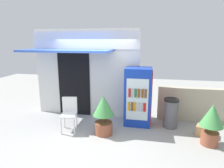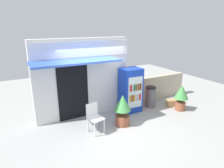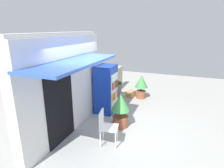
{
  "view_description": "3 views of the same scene",
  "coord_description": "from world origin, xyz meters",
  "px_view_note": "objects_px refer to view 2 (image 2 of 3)",
  "views": [
    {
      "loc": [
        1.68,
        -4.59,
        2.5
      ],
      "look_at": [
        0.7,
        0.44,
        1.32
      ],
      "focal_mm": 31.2,
      "sensor_mm": 36.0,
      "label": 1
    },
    {
      "loc": [
        -2.5,
        -4.86,
        3.24
      ],
      "look_at": [
        0.4,
        0.61,
        1.33
      ],
      "focal_mm": 30.72,
      "sensor_mm": 36.0,
      "label": 2
    },
    {
      "loc": [
        -4.4,
        -1.51,
        2.92
      ],
      "look_at": [
        0.65,
        0.43,
        1.3
      ],
      "focal_mm": 29.99,
      "sensor_mm": 36.0,
      "label": 3
    }
  ],
  "objects_px": {
    "potted_plant_near_shop": "(123,108)",
    "potted_plant_curbside": "(181,95)",
    "trash_bin": "(150,97)",
    "cardboard_box": "(171,103)",
    "drink_cooler": "(131,90)",
    "plastic_chair": "(94,116)"
  },
  "relations": [
    {
      "from": "cardboard_box",
      "to": "potted_plant_near_shop",
      "type": "bearing_deg",
      "value": -171.36
    },
    {
      "from": "potted_plant_curbside",
      "to": "cardboard_box",
      "type": "bearing_deg",
      "value": 91.95
    },
    {
      "from": "cardboard_box",
      "to": "drink_cooler",
      "type": "bearing_deg",
      "value": 166.59
    },
    {
      "from": "potted_plant_curbside",
      "to": "trash_bin",
      "type": "relative_size",
      "value": 1.2
    },
    {
      "from": "drink_cooler",
      "to": "potted_plant_near_shop",
      "type": "distance_m",
      "value": 1.21
    },
    {
      "from": "potted_plant_curbside",
      "to": "trash_bin",
      "type": "xyz_separation_m",
      "value": [
        -0.84,
        0.82,
        -0.18
      ]
    },
    {
      "from": "drink_cooler",
      "to": "potted_plant_curbside",
      "type": "bearing_deg",
      "value": -26.07
    },
    {
      "from": "drink_cooler",
      "to": "potted_plant_curbside",
      "type": "relative_size",
      "value": 1.67
    },
    {
      "from": "potted_plant_near_shop",
      "to": "trash_bin",
      "type": "relative_size",
      "value": 1.25
    },
    {
      "from": "potted_plant_curbside",
      "to": "drink_cooler",
      "type": "bearing_deg",
      "value": 153.93
    },
    {
      "from": "trash_bin",
      "to": "cardboard_box",
      "type": "height_order",
      "value": "trash_bin"
    },
    {
      "from": "cardboard_box",
      "to": "trash_bin",
      "type": "bearing_deg",
      "value": 155.81
    },
    {
      "from": "plastic_chair",
      "to": "potted_plant_near_shop",
      "type": "distance_m",
      "value": 1.0
    },
    {
      "from": "potted_plant_near_shop",
      "to": "potted_plant_curbside",
      "type": "relative_size",
      "value": 1.04
    },
    {
      "from": "plastic_chair",
      "to": "potted_plant_curbside",
      "type": "xyz_separation_m",
      "value": [
        3.63,
        -0.11,
        0.07
      ]
    },
    {
      "from": "plastic_chair",
      "to": "cardboard_box",
      "type": "bearing_deg",
      "value": 5.35
    },
    {
      "from": "drink_cooler",
      "to": "potted_plant_near_shop",
      "type": "bearing_deg",
      "value": -136.13
    },
    {
      "from": "drink_cooler",
      "to": "cardboard_box",
      "type": "height_order",
      "value": "drink_cooler"
    },
    {
      "from": "potted_plant_near_shop",
      "to": "cardboard_box",
      "type": "bearing_deg",
      "value": 8.64
    },
    {
      "from": "plastic_chair",
      "to": "potted_plant_curbside",
      "type": "relative_size",
      "value": 0.91
    },
    {
      "from": "trash_bin",
      "to": "cardboard_box",
      "type": "relative_size",
      "value": 2.31
    },
    {
      "from": "potted_plant_near_shop",
      "to": "trash_bin",
      "type": "xyz_separation_m",
      "value": [
        1.8,
        0.77,
        -0.17
      ]
    }
  ]
}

